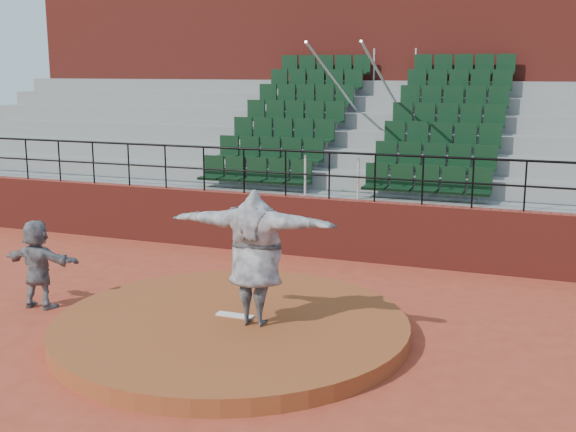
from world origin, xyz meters
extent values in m
plane|color=#AA3D26|center=(0.00, 0.00, 0.00)|extent=(90.00, 90.00, 0.00)
cylinder|color=brown|center=(0.00, 0.00, 0.12)|extent=(5.50, 5.50, 0.25)
cube|color=white|center=(0.00, 0.15, 0.27)|extent=(0.60, 0.15, 0.03)
cube|color=maroon|center=(0.00, 5.00, 0.65)|extent=(24.00, 0.30, 1.30)
cylinder|color=black|center=(0.00, 5.00, 2.30)|extent=(24.00, 0.05, 0.05)
cylinder|color=black|center=(0.00, 5.00, 1.80)|extent=(24.00, 0.04, 0.04)
cylinder|color=black|center=(-8.00, 5.00, 1.80)|extent=(0.04, 0.04, 1.00)
cylinder|color=black|center=(-7.00, 5.00, 1.80)|extent=(0.04, 0.04, 1.00)
cylinder|color=black|center=(-6.00, 5.00, 1.80)|extent=(0.04, 0.04, 1.00)
cylinder|color=black|center=(-5.00, 5.00, 1.80)|extent=(0.04, 0.04, 1.00)
cylinder|color=black|center=(-4.00, 5.00, 1.80)|extent=(0.04, 0.04, 1.00)
cylinder|color=black|center=(-3.00, 5.00, 1.80)|extent=(0.04, 0.04, 1.00)
cylinder|color=black|center=(-2.00, 5.00, 1.80)|extent=(0.04, 0.04, 1.00)
cylinder|color=black|center=(-1.00, 5.00, 1.80)|extent=(0.04, 0.04, 1.00)
cylinder|color=black|center=(0.00, 5.00, 1.80)|extent=(0.04, 0.04, 1.00)
cylinder|color=black|center=(1.00, 5.00, 1.80)|extent=(0.04, 0.04, 1.00)
cylinder|color=black|center=(2.00, 5.00, 1.80)|extent=(0.04, 0.04, 1.00)
cylinder|color=black|center=(3.00, 5.00, 1.80)|extent=(0.04, 0.04, 1.00)
cylinder|color=black|center=(4.00, 5.00, 1.80)|extent=(0.04, 0.04, 1.00)
cube|color=gray|center=(0.00, 5.58, 0.65)|extent=(24.00, 0.85, 1.30)
cube|color=black|center=(-1.98, 5.59, 1.66)|extent=(2.75, 0.48, 0.72)
cube|color=black|center=(1.98, 5.59, 1.66)|extent=(2.75, 0.48, 0.72)
cube|color=gray|center=(0.00, 6.43, 0.85)|extent=(24.00, 0.85, 1.70)
cube|color=black|center=(-1.98, 6.44, 2.06)|extent=(2.75, 0.48, 0.72)
cube|color=black|center=(1.98, 6.44, 2.06)|extent=(2.75, 0.48, 0.72)
cube|color=gray|center=(0.00, 7.28, 1.05)|extent=(24.00, 0.85, 2.10)
cube|color=black|center=(-1.98, 7.29, 2.46)|extent=(2.75, 0.48, 0.72)
cube|color=black|center=(1.98, 7.29, 2.46)|extent=(2.75, 0.48, 0.72)
cube|color=gray|center=(0.00, 8.12, 1.25)|extent=(24.00, 0.85, 2.50)
cube|color=black|center=(-1.98, 8.13, 2.86)|extent=(2.75, 0.48, 0.72)
cube|color=black|center=(1.98, 8.13, 2.86)|extent=(2.75, 0.48, 0.72)
cube|color=gray|center=(0.00, 8.97, 1.45)|extent=(24.00, 0.85, 2.90)
cube|color=black|center=(-1.98, 8.98, 3.26)|extent=(2.75, 0.48, 0.72)
cube|color=black|center=(1.98, 8.98, 3.26)|extent=(2.75, 0.48, 0.72)
cube|color=gray|center=(0.00, 9.82, 1.65)|extent=(24.00, 0.85, 3.30)
cube|color=black|center=(-1.98, 9.83, 3.66)|extent=(2.75, 0.48, 0.72)
cube|color=black|center=(1.98, 9.83, 3.66)|extent=(2.75, 0.48, 0.72)
cube|color=gray|center=(0.00, 10.68, 1.85)|extent=(24.00, 0.85, 3.70)
cube|color=black|center=(-1.98, 10.69, 4.06)|extent=(2.75, 0.48, 0.72)
cube|color=black|center=(1.98, 10.69, 4.06)|extent=(2.75, 0.48, 0.72)
cylinder|color=silver|center=(-0.60, 8.12, 3.40)|extent=(0.06, 5.97, 2.46)
cylinder|color=silver|center=(0.60, 8.12, 3.40)|extent=(0.06, 5.97, 2.46)
cube|color=maroon|center=(0.00, 12.60, 3.55)|extent=(24.00, 3.00, 7.10)
imported|color=black|center=(0.43, -0.02, 1.29)|extent=(2.59, 0.86, 2.07)
imported|color=black|center=(-3.65, 0.02, 0.77)|extent=(1.45, 0.52, 1.55)
camera|label=1|loc=(4.57, -9.60, 4.07)|focal=45.00mm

